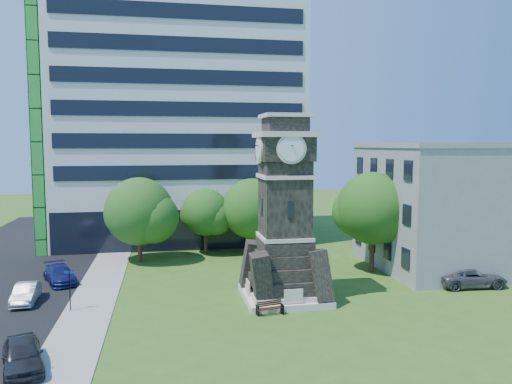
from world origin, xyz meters
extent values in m
plane|color=#345919|center=(0.00, 0.00, 0.00)|extent=(160.00, 160.00, 0.00)
cube|color=gray|center=(-9.50, 5.00, 0.03)|extent=(3.00, 70.00, 0.06)
cube|color=beige|center=(3.00, 2.00, 0.20)|extent=(5.40, 5.40, 0.40)
cube|color=beige|center=(3.00, 2.00, 0.55)|extent=(4.80, 4.80, 0.30)
cube|color=black|center=(3.00, 2.00, 7.20)|extent=(3.00, 3.00, 6.40)
cube|color=beige|center=(3.00, 2.00, 4.20)|extent=(3.25, 3.25, 0.25)
cube|color=beige|center=(3.00, 2.00, 8.20)|extent=(3.25, 3.25, 0.25)
cube|color=black|center=(3.00, 0.48, 6.20)|extent=(0.35, 0.08, 1.10)
cube|color=black|center=(3.00, 2.00, 10.00)|extent=(3.30, 3.30, 1.60)
cube|color=beige|center=(3.00, 2.00, 10.90)|extent=(3.70, 3.70, 0.35)
cylinder|color=white|center=(3.00, 0.23, 10.00)|extent=(1.56, 0.06, 1.56)
cylinder|color=white|center=(1.23, 2.00, 10.00)|extent=(0.06, 1.56, 1.56)
cube|color=black|center=(3.00, 2.00, 11.50)|extent=(2.60, 2.60, 0.90)
cube|color=beige|center=(3.00, 2.00, 12.10)|extent=(3.00, 3.00, 0.25)
cube|color=silver|center=(-3.00, 26.00, 14.00)|extent=(25.00, 15.00, 28.00)
cube|color=black|center=(-3.00, 18.80, 2.00)|extent=(24.50, 0.80, 4.00)
cube|color=gray|center=(20.00, 8.00, 5.00)|extent=(15.00, 12.00, 10.00)
cube|color=gray|center=(20.00, 8.00, 10.20)|extent=(15.20, 12.20, 0.40)
imported|color=black|center=(-11.24, -6.16, 0.71)|extent=(2.81, 4.48, 1.42)
imported|color=#989A9F|center=(-13.73, 4.19, 0.62)|extent=(1.52, 3.84, 1.24)
imported|color=#131A54|center=(-12.52, 8.72, 0.65)|extent=(3.33, 4.81, 1.29)
imported|color=#48494D|center=(16.93, 2.30, 0.70)|extent=(5.15, 2.61, 1.40)
cube|color=black|center=(0.63, -0.96, 0.32)|extent=(0.05, 0.41, 0.63)
cube|color=black|center=(2.16, -0.96, 0.32)|extent=(0.05, 0.41, 0.63)
cube|color=#341811|center=(1.40, -0.96, 0.41)|extent=(1.63, 0.43, 0.04)
cube|color=#341811|center=(1.40, -0.76, 0.66)|extent=(1.63, 0.04, 0.36)
cylinder|color=black|center=(-10.58, 1.91, 1.31)|extent=(0.06, 0.06, 2.62)
cube|color=navy|center=(-10.58, 1.91, 2.46)|extent=(0.63, 0.04, 0.16)
cylinder|color=#332114|center=(-6.96, 14.42, 1.30)|extent=(0.37, 0.37, 2.60)
sphere|color=#1E5B1B|center=(-6.96, 14.42, 4.48)|extent=(5.92, 5.92, 5.92)
sphere|color=#1E5B1B|center=(-5.77, 13.82, 3.98)|extent=(4.44, 4.44, 4.44)
sphere|color=#1E5B1B|center=(-7.99, 15.16, 4.19)|extent=(4.15, 4.15, 4.15)
cylinder|color=#332114|center=(-1.07, 16.47, 1.16)|extent=(0.32, 0.32, 2.32)
sphere|color=#21671E|center=(-1.07, 16.47, 4.00)|extent=(4.39, 4.39, 4.39)
sphere|color=#21671E|center=(-0.19, 16.03, 3.54)|extent=(3.30, 3.30, 3.30)
sphere|color=#21671E|center=(-1.83, 17.02, 3.74)|extent=(3.08, 3.08, 3.08)
cylinder|color=#332114|center=(3.24, 15.56, 1.26)|extent=(0.39, 0.39, 2.52)
sphere|color=#31641D|center=(3.24, 15.56, 4.34)|extent=(5.62, 5.62, 5.62)
sphere|color=#31641D|center=(4.36, 15.00, 3.85)|extent=(4.22, 4.22, 4.22)
sphere|color=#31641D|center=(2.26, 16.26, 4.06)|extent=(3.94, 3.94, 3.94)
cylinder|color=#332114|center=(11.57, 7.50, 1.51)|extent=(0.39, 0.39, 3.02)
sphere|color=#1E601C|center=(11.57, 7.50, 5.21)|extent=(5.79, 5.79, 5.79)
sphere|color=#1E601C|center=(12.73, 6.92, 4.62)|extent=(4.34, 4.34, 4.34)
sphere|color=#1E601C|center=(10.56, 8.22, 4.87)|extent=(4.05, 4.05, 4.05)
camera|label=1|loc=(-4.71, -29.61, 10.27)|focal=35.00mm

